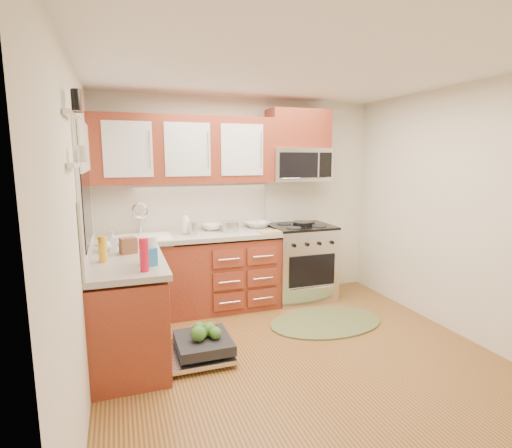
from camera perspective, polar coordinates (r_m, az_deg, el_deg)
name	(u,v)px	position (r m, az deg, el deg)	size (l,w,h in m)	color
floor	(300,358)	(3.83, 6.28, -18.50)	(3.50, 3.50, 0.00)	brown
ceiling	(306,68)	(3.45, 7.10, 21.24)	(3.50, 3.50, 0.00)	white
wall_back	(242,201)	(5.04, -2.04, 3.34)	(3.50, 0.04, 2.50)	silver
wall_front	(475,282)	(2.04, 28.80, -7.29)	(3.50, 0.04, 2.50)	silver
wall_left	(79,235)	(3.10, -23.91, -1.45)	(0.04, 3.50, 2.50)	silver
wall_right	(462,213)	(4.47, 27.32, 1.46)	(0.04, 3.50, 2.50)	silver
base_cabinet_back	(191,276)	(4.75, -9.34, -7.34)	(2.05, 0.60, 0.85)	maroon
base_cabinet_left	(128,313)	(3.82, -17.85, -11.98)	(0.60, 1.25, 0.85)	maroon
countertop_back	(190,236)	(4.63, -9.47, -1.74)	(2.07, 0.64, 0.05)	#9E9B90
countertop_left	(126,261)	(3.67, -18.07, -5.06)	(0.64, 1.27, 0.05)	#9E9B90
backsplash_back	(185,206)	(4.87, -10.17, 2.50)	(2.05, 0.02, 0.57)	beige
backsplash_left	(87,228)	(3.62, -22.99, -0.55)	(0.02, 1.25, 0.57)	beige
upper_cabinets	(185,150)	(4.67, -10.10, 10.38)	(2.05, 0.35, 0.75)	maroon
cabinet_over_mw	(298,129)	(5.10, 6.02, 13.32)	(0.76, 0.35, 0.47)	maroon
range	(301,262)	(5.14, 6.38, -5.40)	(0.76, 0.64, 0.95)	silver
microwave	(298,165)	(5.07, 6.05, 8.43)	(0.76, 0.38, 0.40)	silver
sink	(143,249)	(4.57, -15.90, -3.39)	(0.62, 0.50, 0.26)	white
dishwasher	(199,348)	(3.80, -8.14, -17.10)	(0.70, 0.60, 0.20)	silver
window	(84,188)	(3.55, -23.38, 4.79)	(0.03, 1.05, 1.05)	white
window_blind	(84,147)	(3.55, -23.33, 10.13)	(0.02, 0.96, 0.40)	white
shelf_upper	(70,114)	(2.71, -25.02, 14.02)	(0.04, 0.40, 0.03)	white
shelf_lower	(74,165)	(2.70, -24.56, 7.68)	(0.04, 0.40, 0.03)	white
rug	(326,322)	(4.57, 9.99, -13.60)	(1.28, 0.83, 0.02)	#5F663A
skillet	(303,224)	(5.02, 6.70, 0.07)	(0.25, 0.25, 0.05)	black
stock_pot	(230,227)	(4.71, -3.76, -0.37)	(0.20, 0.20, 0.12)	silver
cutting_board	(270,232)	(4.65, 2.04, -1.13)	(0.26, 0.16, 0.02)	#B18351
canister	(193,229)	(4.56, -8.96, -0.65)	(0.09, 0.09, 0.15)	silver
paper_towel_roll	(150,250)	(3.40, -14.89, -3.61)	(0.11, 0.11, 0.23)	white
mustard_bottle	(103,249)	(3.58, -21.04, -3.38)	(0.07, 0.07, 0.22)	gold
red_bottle	(144,255)	(3.19, -15.70, -4.25)	(0.07, 0.07, 0.26)	red
wooden_box	(128,246)	(3.83, -17.78, -2.95)	(0.14, 0.10, 0.14)	brown
blue_carton	(151,257)	(3.34, -14.76, -4.59)	(0.09, 0.05, 0.15)	#2570AF
bowl_a	(257,225)	(4.97, 0.19, -0.11)	(0.29, 0.29, 0.07)	#999999
bowl_b	(212,227)	(4.83, -6.25, -0.43)	(0.24, 0.24, 0.08)	#999999
cup	(262,224)	(4.96, 0.86, 0.03)	(0.13, 0.13, 0.10)	#999999
soap_bottle_a	(186,223)	(4.62, -10.03, 0.19)	(0.10, 0.10, 0.26)	#999999
soap_bottle_b	(112,240)	(4.06, -19.84, -2.18)	(0.08, 0.08, 0.17)	#999999
soap_bottle_c	(104,244)	(3.96, -20.86, -2.68)	(0.12, 0.12, 0.15)	#999999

